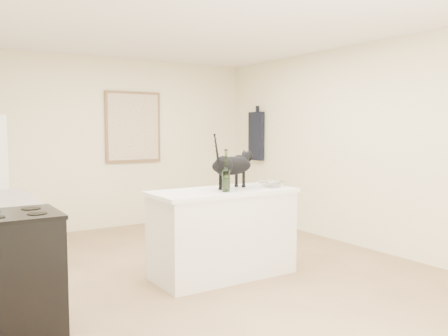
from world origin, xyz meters
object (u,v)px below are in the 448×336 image
Objects in this scene: black_cat at (232,168)px; wine_bottle at (226,173)px; stove at (16,276)px; glass_bowl at (272,184)px.

wine_bottle is (-0.19, -0.18, -0.03)m from black_cat.
stove is 2.32m from black_cat.
glass_bowl is at bearing -40.89° from black_cat.
black_cat is at bearing 11.12° from stove.
wine_bottle reaches higher than stove.
wine_bottle is 1.39× the size of glass_bowl.
black_cat reaches higher than stove.
black_cat is at bearing 43.63° from wine_bottle.
stove is 2.67m from glass_bowl.
black_cat reaches higher than glass_bowl.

